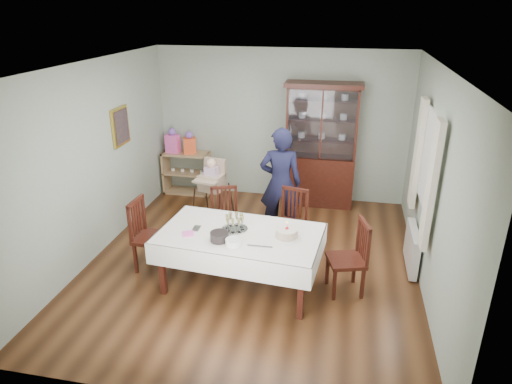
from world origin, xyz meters
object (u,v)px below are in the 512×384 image
(chair_far_right, at_px, (290,234))
(woman, at_px, (280,183))
(chair_end_left, at_px, (152,248))
(birthday_cake, at_px, (287,233))
(sideboard, at_px, (187,173))
(gift_bag_orange, at_px, (190,144))
(high_chair, at_px, (212,198))
(dining_table, at_px, (240,259))
(china_cabinet, at_px, (321,144))
(champagne_tray, at_px, (235,225))
(chair_far_left, at_px, (225,230))
(chair_end_right, at_px, (346,271))
(gift_bag_pink, at_px, (173,142))

(chair_far_right, distance_m, woman, 0.80)
(chair_end_left, bearing_deg, birthday_cake, -93.32)
(sideboard, bearing_deg, gift_bag_orange, -12.39)
(chair_far_right, xyz_separation_m, high_chair, (-1.37, 0.71, 0.16))
(dining_table, relative_size, sideboard, 2.33)
(china_cabinet, xyz_separation_m, chair_end_left, (-2.06, -2.66, -0.83))
(chair_far_right, relative_size, gift_bag_orange, 2.25)
(champagne_tray, bearing_deg, woman, 75.76)
(china_cabinet, height_order, woman, china_cabinet)
(chair_far_left, bearing_deg, woman, 19.33)
(sideboard, bearing_deg, chair_far_right, -40.01)
(dining_table, distance_m, champagne_tray, 0.45)
(chair_far_left, distance_m, woman, 1.09)
(chair_far_right, bearing_deg, birthday_cake, -71.34)
(dining_table, relative_size, gift_bag_orange, 5.01)
(dining_table, relative_size, chair_end_right, 2.18)
(chair_far_right, relative_size, birthday_cake, 3.01)
(dining_table, distance_m, sideboard, 3.33)
(chair_end_right, relative_size, champagne_tray, 2.95)
(sideboard, relative_size, chair_end_right, 0.94)
(china_cabinet, distance_m, woman, 1.46)
(dining_table, xyz_separation_m, china_cabinet, (0.79, 2.84, 0.74))
(chair_far_right, bearing_deg, chair_end_right, -31.97)
(china_cabinet, relative_size, chair_end_right, 2.26)
(sideboard, relative_size, chair_end_left, 0.90)
(gift_bag_pink, bearing_deg, chair_end_left, -75.74)
(chair_far_right, xyz_separation_m, woman, (-0.22, 0.49, 0.59))
(gift_bag_pink, bearing_deg, high_chair, -46.24)
(china_cabinet, xyz_separation_m, chair_end_right, (0.55, -2.70, -0.84))
(sideboard, bearing_deg, chair_far_left, -56.67)
(chair_far_left, relative_size, gift_bag_orange, 2.18)
(chair_far_right, bearing_deg, chair_end_left, -141.31)
(china_cabinet, distance_m, birthday_cake, 2.87)
(chair_far_left, xyz_separation_m, gift_bag_pink, (-1.50, 1.90, 0.73))
(china_cabinet, bearing_deg, dining_table, -105.46)
(sideboard, height_order, high_chair, high_chair)
(high_chair, height_order, champagne_tray, high_chair)
(dining_table, relative_size, chair_far_right, 2.23)
(chair_end_left, bearing_deg, chair_end_right, -88.41)
(chair_end_left, xyz_separation_m, high_chair, (0.41, 1.53, 0.14))
(birthday_cake, bearing_deg, high_chair, 130.27)
(chair_far_left, height_order, champagne_tray, champagne_tray)
(woman, bearing_deg, chair_end_left, 33.97)
(china_cabinet, distance_m, chair_far_left, 2.42)
(woman, height_order, gift_bag_orange, woman)
(chair_far_left, bearing_deg, chair_far_right, -14.32)
(china_cabinet, bearing_deg, gift_bag_pink, 179.97)
(chair_end_right, bearing_deg, dining_table, -100.81)
(chair_far_left, relative_size, chair_end_left, 0.91)
(woman, relative_size, gift_bag_pink, 3.76)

